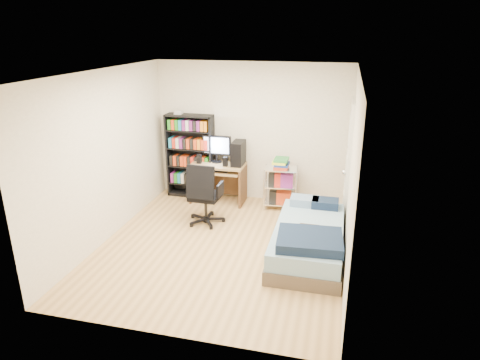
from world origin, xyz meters
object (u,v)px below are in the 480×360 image
(media_shelf, at_px, (190,155))
(office_chair, at_px, (205,204))
(computer_desk, at_px, (224,167))
(bed, at_px, (309,239))

(media_shelf, distance_m, office_chair, 1.39)
(computer_desk, relative_size, bed, 0.63)
(bed, bearing_deg, computer_desk, 135.83)
(media_shelf, distance_m, bed, 3.02)
(computer_desk, height_order, office_chair, computer_desk)
(media_shelf, height_order, office_chair, media_shelf)
(media_shelf, relative_size, office_chair, 1.56)
(media_shelf, distance_m, computer_desk, 0.71)
(media_shelf, bearing_deg, bed, -36.66)
(office_chair, bearing_deg, media_shelf, 121.73)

